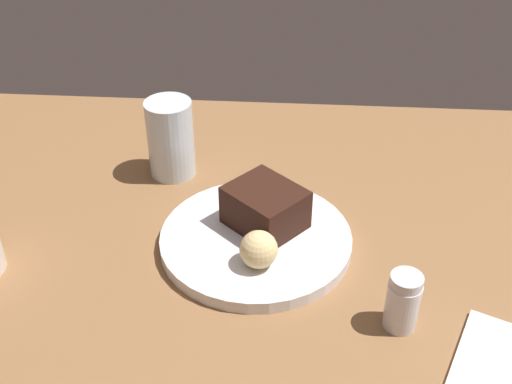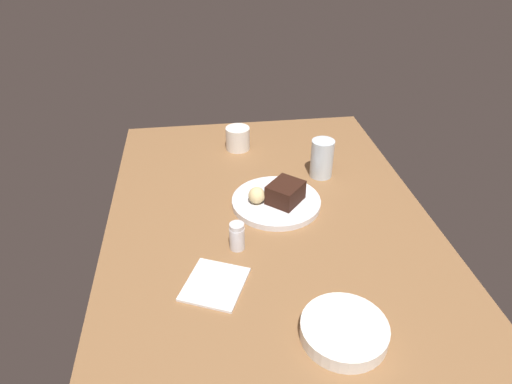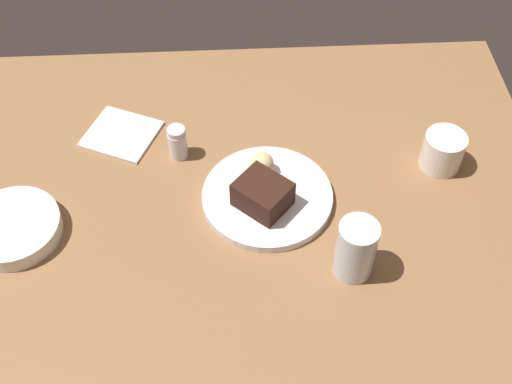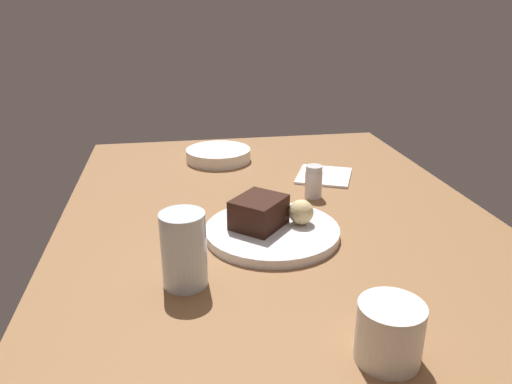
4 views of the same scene
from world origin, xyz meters
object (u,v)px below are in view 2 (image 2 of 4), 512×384
object	(u,v)px
dessert_plate	(276,202)
bread_roll	(257,195)
folded_napkin	(215,284)
chocolate_cake_slice	(285,193)
water_glass	(322,158)
side_bowl	(344,331)
salt_shaker	(237,236)
coffee_cup	(238,138)

from	to	relation	value
dessert_plate	bread_roll	xyz separation A→B (cm)	(-0.73, 5.43, 3.11)
folded_napkin	chocolate_cake_slice	bearing A→B (deg)	-36.98
chocolate_cake_slice	water_glass	world-z (taller)	water_glass
dessert_plate	side_bowl	distance (cm)	45.59
bread_roll	side_bowl	distance (cm)	45.88
salt_shaker	chocolate_cake_slice	bearing A→B (deg)	-43.01
dessert_plate	salt_shaker	distance (cm)	20.84
dessert_plate	salt_shaker	xyz separation A→B (cm)	(-16.62, 12.30, 2.65)
dessert_plate	chocolate_cake_slice	xyz separation A→B (cm)	(-1.03, -2.24, 3.53)
side_bowl	water_glass	bearing A→B (deg)	-10.22
chocolate_cake_slice	folded_napkin	world-z (taller)	chocolate_cake_slice
bread_roll	folded_napkin	distance (cm)	30.76
side_bowl	coffee_cup	xyz separation A→B (cm)	(79.15, 12.39, 2.14)
water_glass	folded_napkin	size ratio (longest dim) A/B	0.87
dessert_plate	water_glass	distance (cm)	21.39
water_glass	coffee_cup	bearing A→B (deg)	48.34
dessert_plate	chocolate_cake_slice	size ratio (longest dim) A/B	2.69
salt_shaker	side_bowl	size ratio (longest dim) A/B	0.42
dessert_plate	water_glass	bearing A→B (deg)	-49.79
salt_shaker	water_glass	size ratio (longest dim) A/B	0.61
salt_shaker	bread_roll	bearing A→B (deg)	-23.37
water_glass	chocolate_cake_slice	bearing A→B (deg)	136.66
bread_roll	dessert_plate	bearing A→B (deg)	-82.36
side_bowl	dessert_plate	bearing A→B (deg)	6.69
dessert_plate	water_glass	world-z (taller)	water_glass
salt_shaker	dessert_plate	bearing A→B (deg)	-36.51
dessert_plate	side_bowl	size ratio (longest dim) A/B	1.44
water_glass	folded_napkin	world-z (taller)	water_glass
salt_shaker	folded_napkin	distance (cm)	13.63
chocolate_cake_slice	water_glass	distance (cm)	19.94
chocolate_cake_slice	bread_roll	xyz separation A→B (cm)	(0.30, 7.68, -0.42)
dessert_plate	folded_napkin	size ratio (longest dim) A/B	1.81
folded_napkin	coffee_cup	bearing A→B (deg)	-10.27
water_glass	coffee_cup	size ratio (longest dim) A/B	1.47
folded_napkin	water_glass	bearing A→B (deg)	-39.31
water_glass	salt_shaker	bearing A→B (deg)	136.83
chocolate_cake_slice	coffee_cup	size ratio (longest dim) A/B	1.14
salt_shaker	water_glass	world-z (taller)	water_glass
chocolate_cake_slice	coffee_cup	xyz separation A→B (cm)	(34.91, 9.32, -0.64)
dessert_plate	chocolate_cake_slice	world-z (taller)	chocolate_cake_slice
dessert_plate	coffee_cup	bearing A→B (deg)	11.80
coffee_cup	chocolate_cake_slice	bearing A→B (deg)	-165.05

